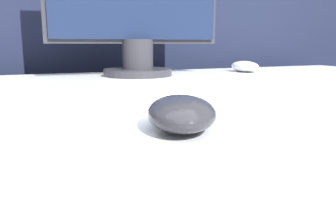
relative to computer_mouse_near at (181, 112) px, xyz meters
name	(u,v)px	position (x,y,z in m)	size (l,w,h in m)	color
partition_panel	(85,114)	(0.02, 0.90, -0.18)	(5.00, 0.03, 1.16)	black
computer_mouse_near	(181,112)	(0.00, 0.00, 0.00)	(0.11, 0.14, 0.04)	#232328
keyboard	(72,94)	(-0.09, 0.23, -0.01)	(0.40, 0.17, 0.02)	white
computer_mouse_far	(245,66)	(0.50, 0.59, 0.00)	(0.07, 0.12, 0.04)	silver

